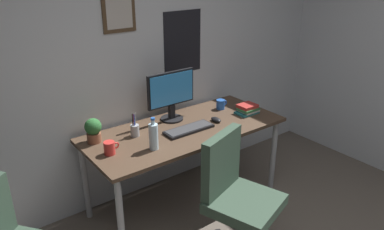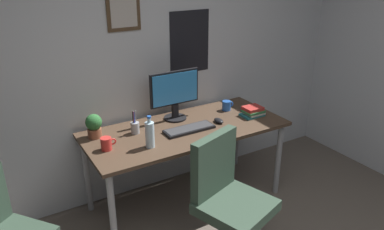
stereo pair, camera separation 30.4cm
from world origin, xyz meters
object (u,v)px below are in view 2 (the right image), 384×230
(monitor, at_px, (175,93))
(coffee_mug_near, at_px, (227,106))
(office_chair, at_px, (227,194))
(pen_cup, at_px, (135,127))
(keyboard, at_px, (189,129))
(water_bottle, at_px, (150,134))
(book_stack_left, at_px, (253,111))
(potted_plant, at_px, (94,125))
(computer_mouse, at_px, (219,121))
(coffee_mug_far, at_px, (107,144))

(monitor, height_order, coffee_mug_near, monitor)
(office_chair, relative_size, pen_cup, 4.75)
(pen_cup, bearing_deg, keyboard, -23.87)
(office_chair, height_order, water_bottle, water_bottle)
(office_chair, relative_size, water_bottle, 3.76)
(book_stack_left, bearing_deg, potted_plant, 167.67)
(computer_mouse, relative_size, coffee_mug_near, 0.93)
(office_chair, bearing_deg, monitor, 83.64)
(keyboard, height_order, coffee_mug_near, coffee_mug_near)
(potted_plant, bearing_deg, office_chair, -56.56)
(water_bottle, bearing_deg, coffee_mug_far, 157.25)
(keyboard, distance_m, water_bottle, 0.42)
(monitor, bearing_deg, book_stack_left, -25.55)
(monitor, distance_m, pen_cup, 0.47)
(coffee_mug_far, bearing_deg, computer_mouse, -0.84)
(water_bottle, xyz_separation_m, coffee_mug_near, (0.93, 0.31, -0.06))
(office_chair, bearing_deg, keyboard, 82.61)
(office_chair, xyz_separation_m, book_stack_left, (0.74, 0.65, 0.25))
(keyboard, distance_m, coffee_mug_near, 0.57)
(water_bottle, bearing_deg, coffee_mug_near, 18.64)
(keyboard, bearing_deg, book_stack_left, -1.88)
(pen_cup, bearing_deg, coffee_mug_near, 2.04)
(water_bottle, bearing_deg, potted_plant, 129.12)
(water_bottle, relative_size, book_stack_left, 1.26)
(coffee_mug_near, relative_size, pen_cup, 0.59)
(book_stack_left, bearing_deg, water_bottle, -175.64)
(computer_mouse, bearing_deg, keyboard, -178.49)
(keyboard, xyz_separation_m, water_bottle, (-0.40, -0.10, 0.09))
(monitor, bearing_deg, office_chair, -96.36)
(coffee_mug_near, relative_size, potted_plant, 0.61)
(office_chair, xyz_separation_m, computer_mouse, (0.39, 0.67, 0.22))
(pen_cup, bearing_deg, monitor, 13.65)
(water_bottle, xyz_separation_m, coffee_mug_far, (-0.30, 0.12, -0.06))
(office_chair, height_order, book_stack_left, office_chair)
(keyboard, distance_m, book_stack_left, 0.66)
(pen_cup, height_order, book_stack_left, pen_cup)
(book_stack_left, bearing_deg, coffee_mug_far, 178.14)
(monitor, height_order, pen_cup, monitor)
(coffee_mug_near, distance_m, pen_cup, 0.94)
(coffee_mug_near, xyz_separation_m, book_stack_left, (0.12, -0.23, -0.00))
(potted_plant, bearing_deg, computer_mouse, -14.90)
(water_bottle, bearing_deg, office_chair, -60.84)
(potted_plant, relative_size, book_stack_left, 0.97)
(monitor, bearing_deg, water_bottle, -137.59)
(computer_mouse, bearing_deg, coffee_mug_far, 179.16)
(water_bottle, height_order, coffee_mug_near, water_bottle)
(office_chair, relative_size, keyboard, 2.21)
(potted_plant, bearing_deg, monitor, 0.44)
(monitor, xyz_separation_m, water_bottle, (-0.42, -0.38, -0.13))
(monitor, distance_m, keyboard, 0.36)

